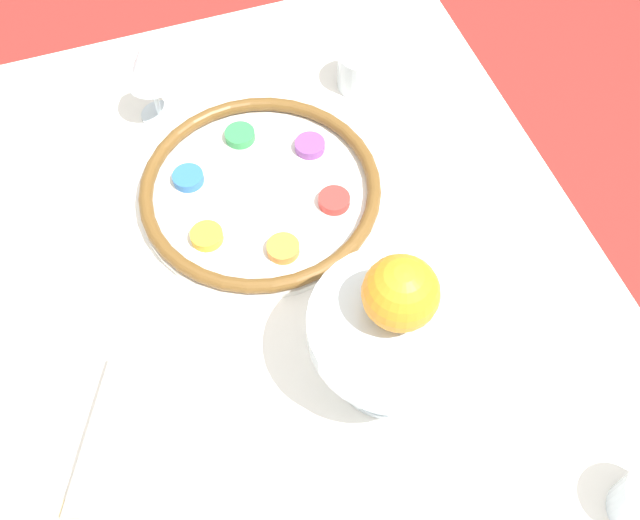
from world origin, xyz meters
TOP-DOWN VIEW (x-y plane):
  - ground_plane at (0.00, 0.00)m, footprint 8.00×8.00m
  - dining_table at (0.00, 0.00)m, footprint 1.22×1.03m
  - seder_plate at (-0.22, 0.10)m, footprint 0.34×0.34m
  - wine_glass at (-0.42, -0.00)m, footprint 0.07×0.07m
  - fruit_stand at (0.09, 0.17)m, footprint 0.20×0.20m
  - orange_fruit at (0.08, 0.18)m, footprint 0.08×0.08m
  - napkin_roll at (0.07, -0.17)m, footprint 0.19×0.13m
  - cup_near at (-0.38, 0.32)m, footprint 0.08×0.08m

SIDE VIEW (x-z plane):
  - ground_plane at x=0.00m, z-range 0.00..0.00m
  - dining_table at x=0.00m, z-range 0.00..0.77m
  - seder_plate at x=-0.22m, z-range 0.77..0.80m
  - napkin_roll at x=0.07m, z-range 0.77..0.81m
  - cup_near at x=-0.38m, z-range 0.77..0.83m
  - fruit_stand at x=0.09m, z-range 0.80..0.93m
  - wine_glass at x=-0.42m, z-range 0.80..0.94m
  - orange_fruit at x=0.08m, z-range 0.89..0.98m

